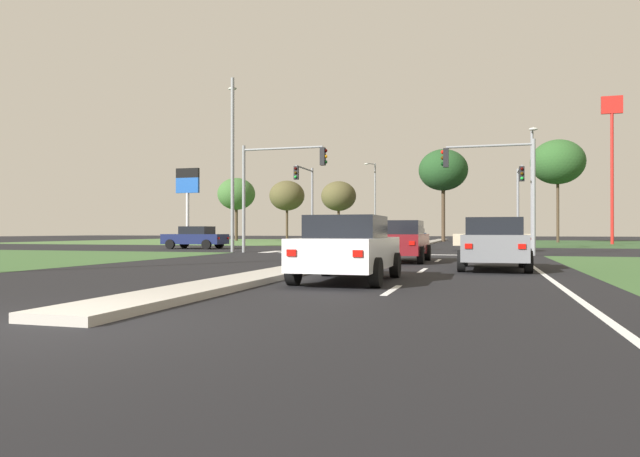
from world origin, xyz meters
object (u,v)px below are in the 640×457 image
car_maroon_sixth (401,241)px  treeline_fourth (443,170)px  car_white_third (348,248)px  pedestrian_at_median (411,231)px  treeline_near (236,194)px  treeline_second (287,196)px  treeline_third (339,196)px  traffic_signal_near_right (499,176)px  traffic_signal_far_left (307,192)px  car_beige_seventh (491,238)px  car_red_fifth (355,238)px  fastfood_pole_sign (612,138)px  car_blue_fourth (417,235)px  treeline_fifth (558,162)px  car_navy_eighth (196,237)px  street_lamp_second (233,156)px  traffic_signal_near_left (273,178)px  car_grey_near (494,243)px  street_lamp_fourth (374,198)px  traffic_signal_far_right (519,192)px  fuel_price_totem (188,190)px  street_lamp_third (532,182)px

car_maroon_sixth → treeline_fourth: treeline_fourth is taller
car_white_third → pedestrian_at_median: 32.40m
car_white_third → treeline_near: bearing=117.0°
treeline_second → treeline_third: 6.58m
traffic_signal_near_right → traffic_signal_far_left: 17.96m
car_maroon_sixth → car_beige_seventh: (3.53, 13.60, -0.02)m
car_red_fifth → fastfood_pole_sign: size_ratio=0.31×
car_blue_fourth → treeline_fifth: treeline_fifth is taller
car_navy_eighth → treeline_third: 31.04m
street_lamp_second → traffic_signal_near_left: bearing=-10.6°
fastfood_pole_sign → street_lamp_second: bearing=-132.6°
car_beige_seventh → pedestrian_at_median: bearing=31.2°
car_grey_near → treeline_fifth: 46.90m
car_red_fifth → street_lamp_fourth: street_lamp_fourth is taller
pedestrian_at_median → treeline_fourth: size_ratio=0.17×
car_maroon_sixth → traffic_signal_far_right: 19.89m
treeline_fourth → street_lamp_fourth: bearing=142.2°
treeline_third → street_lamp_second: bearing=-85.6°
car_maroon_sixth → treeline_third: 45.54m
car_blue_fourth → traffic_signal_near_left: (-3.43, -40.07, 3.33)m
car_beige_seventh → treeline_near: size_ratio=0.57×
car_navy_eighth → treeline_third: (2.23, 30.63, 4.54)m
treeline_near → treeline_third: size_ratio=1.09×
car_navy_eighth → street_lamp_second: street_lamp_second is taller
traffic_signal_near_right → fuel_price_totem: fuel_price_totem is taller
car_white_third → car_maroon_sixth: bearing=90.0°
car_blue_fourth → treeline_fifth: bearing=160.7°
treeline_fifth → car_grey_near: bearing=-98.9°
car_blue_fourth → car_maroon_sixth: size_ratio=1.03×
treeline_near → fastfood_pole_sign: bearing=-9.9°
car_maroon_sixth → traffic_signal_near_right: traffic_signal_near_right is taller
traffic_signal_near_right → car_maroon_sixth: bearing=-117.3°
fastfood_pole_sign → fuel_price_totem: size_ratio=2.34×
street_lamp_third → treeline_third: bearing=129.2°
car_white_third → pedestrian_at_median: size_ratio=2.46×
traffic_signal_near_left → car_blue_fourth: bearing=85.1°
street_lamp_second → treeline_near: (-15.33, 34.28, 0.25)m
traffic_signal_far_right → car_white_third: bearing=-101.1°
fuel_price_totem → car_navy_eighth: bearing=-51.5°
car_maroon_sixth → street_lamp_second: street_lamp_second is taller
street_lamp_second → treeline_third: street_lamp_second is taller
traffic_signal_near_right → street_lamp_second: size_ratio=0.57×
car_red_fifth → traffic_signal_near_left: bearing=-39.2°
treeline_second → street_lamp_third: bearing=-43.0°
car_blue_fourth → car_beige_seventh: bearing=103.5°
car_grey_near → fuel_price_totem: bearing=138.2°
car_white_third → car_beige_seventh: bearing=81.0°
traffic_signal_far_left → treeline_near: bearing=125.2°
car_white_third → traffic_signal_far_left: 29.80m
traffic_signal_far_right → street_lamp_second: 19.59m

